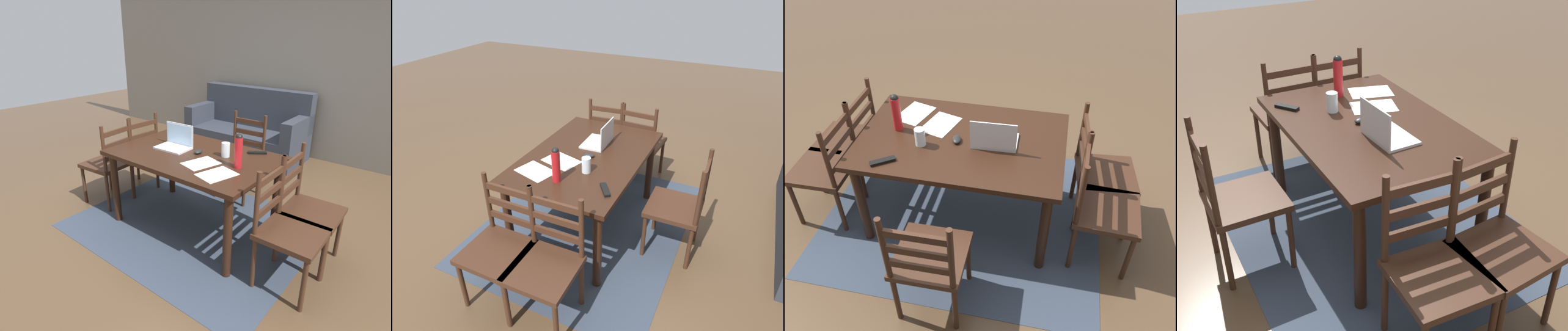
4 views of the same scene
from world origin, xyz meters
The scene contains 15 objects.
ground_plane centered at (0.00, 0.00, 0.00)m, with size 14.00×14.00×0.00m, color brown.
area_rug centered at (0.00, 0.00, 0.00)m, with size 2.20×1.81×0.01m, color #333D4C.
dining_table centered at (0.00, 0.00, 0.67)m, with size 1.49×0.98×0.76m.
chair_left_far centered at (-1.03, 0.19, 0.46)m, with size 0.46×0.46×0.95m.
chair_right_near centered at (1.03, -0.20, 0.46)m, with size 0.44×0.44×0.95m.
chair_right_far centered at (1.03, 0.19, 0.46)m, with size 0.45×0.45×0.95m.
chair_far_head centered at (0.00, 0.86, 0.46)m, with size 0.45×0.45×0.95m.
chair_left_near centered at (-1.03, -0.19, 0.46)m, with size 0.48×0.48×0.95m.
laptop centered at (-0.24, 0.03, 0.82)m, with size 0.33×0.23×0.23m.
water_bottle centered at (0.49, -0.02, 0.91)m, with size 0.07×0.07×0.29m.
drinking_glass centered at (0.27, 0.13, 0.82)m, with size 0.07×0.07×0.13m, color silver.
computer_mouse centered at (0.03, 0.04, 0.78)m, with size 0.06×0.10×0.03m, color black.
tv_remote centered at (0.45, 0.37, 0.77)m, with size 0.04×0.17×0.02m, color black.
paper_stack_left centered at (0.20, -0.14, 0.76)m, with size 0.21×0.30×0.00m, color white.
paper_stack_right centered at (0.44, -0.25, 0.76)m, with size 0.21×0.30×0.00m, color white.
Camera 3 is at (-0.63, 2.31, 2.49)m, focal length 37.57 mm.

